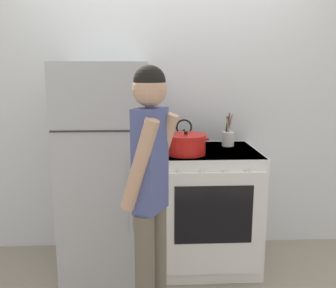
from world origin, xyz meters
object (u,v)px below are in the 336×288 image
at_px(dutch_oven_pot, 186,144).
at_px(tea_kettle, 184,138).
at_px(refrigerator, 107,169).
at_px(person, 151,189).
at_px(utensil_jar, 228,138).
at_px(stove_range, 206,207).

relative_size(dutch_oven_pot, tea_kettle, 1.53).
xyz_separation_m(refrigerator, person, (0.33, -0.81, 0.10)).
bearing_deg(utensil_jar, refrigerator, -170.59).
bearing_deg(utensil_jar, tea_kettle, -178.82).
relative_size(dutch_oven_pot, utensil_jar, 1.27).
bearing_deg(dutch_oven_pot, utensil_jar, 37.07).
bearing_deg(person, refrigerator, 50.63).
relative_size(refrigerator, dutch_oven_pot, 4.66).
xyz_separation_m(utensil_jar, person, (-0.63, -0.97, -0.11)).
distance_m(refrigerator, utensil_jar, 1.00).
bearing_deg(dutch_oven_pot, stove_range, 31.91).
bearing_deg(tea_kettle, person, -106.07).
bearing_deg(tea_kettle, stove_range, -45.30).
distance_m(dutch_oven_pot, utensil_jar, 0.47).
bearing_deg(dutch_oven_pot, tea_kettle, 87.12).
distance_m(refrigerator, dutch_oven_pot, 0.64).
bearing_deg(tea_kettle, dutch_oven_pot, -92.88).
bearing_deg(tea_kettle, refrigerator, -165.91).
bearing_deg(refrigerator, tea_kettle, 14.09).
relative_size(stove_range, utensil_jar, 3.46).
height_order(refrigerator, tea_kettle, refrigerator).
height_order(stove_range, dutch_oven_pot, dutch_oven_pot).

